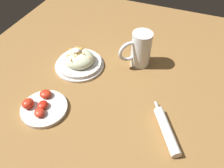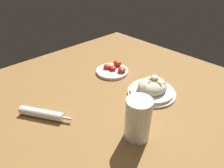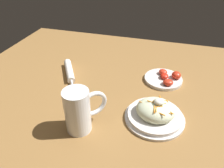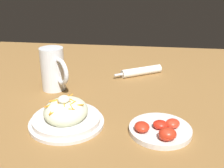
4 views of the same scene
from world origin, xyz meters
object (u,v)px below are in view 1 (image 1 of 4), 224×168
(salad_plate, at_px, (79,61))
(tomato_plate, at_px, (42,107))
(beer_mug, at_px, (140,51))
(napkin_roll, at_px, (167,130))

(salad_plate, xyz_separation_m, tomato_plate, (0.02, 0.27, -0.02))
(beer_mug, xyz_separation_m, napkin_roll, (-0.20, 0.32, -0.05))
(salad_plate, distance_m, tomato_plate, 0.27)
(napkin_roll, bearing_deg, beer_mug, -58.54)
(beer_mug, bearing_deg, tomato_plate, 56.02)
(napkin_roll, relative_size, tomato_plate, 1.14)
(beer_mug, relative_size, tomato_plate, 0.92)
(beer_mug, relative_size, napkin_roll, 0.80)
(napkin_roll, xyz_separation_m, tomato_plate, (0.46, 0.07, -0.00))
(napkin_roll, height_order, tomato_plate, tomato_plate)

